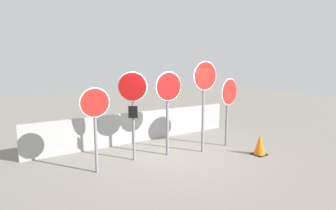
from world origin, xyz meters
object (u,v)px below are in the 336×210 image
at_px(stop_sign_2, 168,96).
at_px(stop_sign_3, 205,86).
at_px(stop_sign_1, 133,97).
at_px(traffic_cone_0, 260,144).
at_px(stop_sign_0, 95,112).
at_px(stop_sign_4, 229,98).

relative_size(stop_sign_2, stop_sign_3, 0.89).
xyz_separation_m(stop_sign_1, traffic_cone_0, (3.29, -1.58, -1.46)).
bearing_deg(stop_sign_3, stop_sign_2, 161.12).
height_order(stop_sign_1, stop_sign_3, stop_sign_3).
relative_size(stop_sign_0, stop_sign_2, 0.86).
bearing_deg(traffic_cone_0, stop_sign_3, 138.74).
relative_size(stop_sign_1, stop_sign_2, 1.00).
xyz_separation_m(stop_sign_0, stop_sign_1, (1.12, 0.29, 0.27)).
distance_m(stop_sign_1, traffic_cone_0, 3.93).
bearing_deg(traffic_cone_0, stop_sign_2, 147.76).
distance_m(stop_sign_2, stop_sign_4, 2.13).
xyz_separation_m(stop_sign_2, stop_sign_4, (2.10, -0.30, -0.16)).
relative_size(stop_sign_1, traffic_cone_0, 3.92).
relative_size(stop_sign_0, stop_sign_1, 0.86).
relative_size(stop_sign_2, traffic_cone_0, 3.91).
height_order(stop_sign_3, traffic_cone_0, stop_sign_3).
distance_m(stop_sign_3, traffic_cone_0, 2.34).
xyz_separation_m(stop_sign_0, traffic_cone_0, (4.40, -1.29, -1.19)).
height_order(stop_sign_1, stop_sign_2, stop_sign_1).
xyz_separation_m(stop_sign_1, stop_sign_2, (1.03, -0.15, -0.04)).
bearing_deg(stop_sign_2, stop_sign_4, -7.69).
xyz_separation_m(stop_sign_3, stop_sign_4, (1.06, 0.05, -0.42)).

